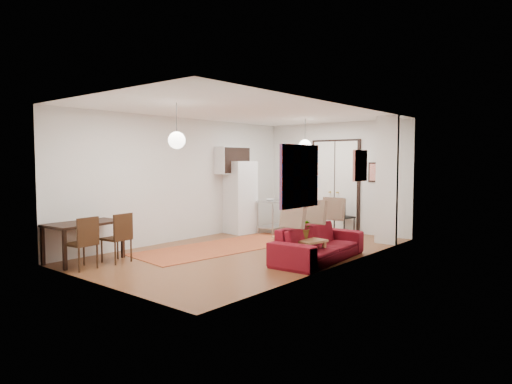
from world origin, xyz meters
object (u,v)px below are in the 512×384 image
Objects in this scene: sofa at (319,243)px; dining_chair_far at (86,238)px; coffee_table at (299,241)px; black_side_chair at (346,214)px; dining_table at (84,226)px; kitchen_counter at (277,212)px; dining_chair_near at (120,233)px; fridge at (240,197)px.

sofa is 4.24m from dining_chair_far.
black_side_chair reaches higher than coffee_table.
sofa reaches higher than coffee_table.
dining_table reaches higher than sofa.
black_side_chair is at bearing 104.36° from coffee_table.
sofa is 3.47m from kitchen_counter.
kitchen_counter is 1.22× the size of dining_chair_far.
dining_chair_near is (-2.55, -2.21, 0.16)m from coffee_table.
fridge is 2.03× the size of dining_chair_near.
dining_chair_far is 6.51m from black_side_chair.
sofa is at bearing 42.79° from coffee_table.
coffee_table is 3.44m from kitchen_counter.
coffee_table is at bearing -47.18° from kitchen_counter.
black_side_chair reaches higher than dining_table.
dining_table is (-3.34, -2.91, 0.33)m from sofa.
coffee_table is 3.38m from dining_chair_near.
kitchen_counter is at bearing 46.48° from black_side_chair.
coffee_table is 0.75× the size of dining_table.
sofa is at bearing 125.46° from dining_chair_near.
dining_chair_near is at bearing 126.94° from sofa.
kitchen_counter reaches higher than coffee_table.
black_side_chair is (-1.13, 3.13, 0.20)m from sofa.
sofa is 2.00× the size of kitchen_counter.
dining_chair_near is (-2.82, -2.46, 0.20)m from sofa.
coffee_table is at bearing -21.44° from fridge.
dining_table is 6.42m from black_side_chair.
dining_chair_near reaches higher than coffee_table.
kitchen_counter is (-2.67, 2.21, 0.21)m from sofa.
black_side_chair is (2.21, 6.03, -0.13)m from dining_table.
dining_table reaches higher than coffee_table.
fridge is at bearing -178.16° from dining_chair_near.
black_side_chair is at bearing 69.91° from dining_table.
dining_table is at bearing -55.55° from dining_chair_near.
dining_chair_near reaches higher than sofa.
dining_chair_near is at bearing -74.46° from fridge.
kitchen_counter is 4.67m from dining_chair_near.
kitchen_counter is at bearing 82.56° from dining_table.
fridge is 2.07× the size of black_side_chair.
sofa is 3.70m from fridge.
dining_table is 1.53× the size of dining_chair_near.
sofa is at bearing 41.01° from dining_table.
dining_table is 0.70m from dining_chair_near.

